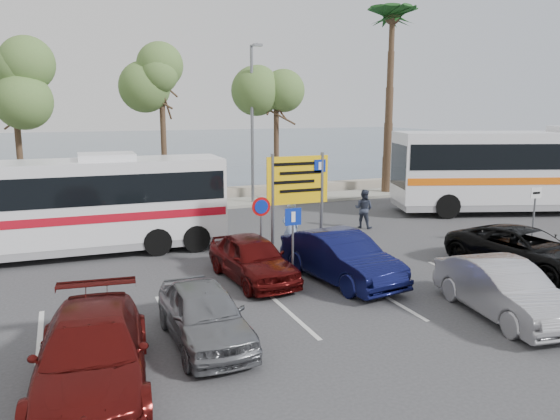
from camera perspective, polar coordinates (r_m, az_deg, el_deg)
name	(u,v)px	position (r m, az deg, el deg)	size (l,w,h in m)	color
ground	(310,291)	(15.59, 3.17, -8.41)	(120.00, 120.00, 0.00)	#363638
kerb_strip	(195,206)	(28.48, -8.83, 0.46)	(44.00, 2.40, 0.15)	gray
seawall	(187,195)	(30.37, -9.71, 1.51)	(48.00, 0.80, 0.60)	gray
sea	(113,147)	(73.76, -17.09, 6.35)	(140.00, 140.00, 0.00)	#3A4E5D
tree_left	(14,86)	(27.38, -26.08, 11.57)	(3.20, 3.20, 7.20)	#382619
tree_mid	(161,74)	(27.77, -12.33, 13.72)	(3.20, 3.20, 8.00)	#382619
tree_right	(276,86)	(29.38, -0.39, 12.84)	(3.20, 3.20, 7.40)	#382619
palm_tree	(392,20)	(32.93, 11.66, 18.88)	(4.80, 4.80, 11.20)	#382619
street_lamp_right	(253,117)	(28.40, -2.88, 9.73)	(0.45, 1.15, 8.01)	slate
direction_sign	(298,188)	(18.25, 1.86, 2.30)	(2.20, 0.12, 3.60)	slate
sign_no_stop	(261,221)	(17.07, -1.99, -1.21)	(0.60, 0.08, 2.35)	slate
sign_parking	(293,235)	(15.79, 1.35, -2.59)	(0.50, 0.07, 2.25)	slate
sign_taxi	(535,208)	(22.17, 25.06, 0.16)	(0.50, 0.07, 2.20)	slate
lane_markings	(287,308)	(14.29, 0.69, -10.19)	(12.02, 4.20, 0.01)	silver
coach_bus_left	(58,210)	(20.12, -22.20, 0.00)	(11.35, 2.68, 3.52)	silver
coach_bus_right	(534,173)	(29.25, 25.01, 3.54)	(13.61, 7.00, 4.18)	silver
car_silver_a	(204,314)	(12.26, -7.91, -10.68)	(1.55, 3.86, 1.31)	slate
car_blue	(341,257)	(16.26, 6.39, -4.93)	(1.55, 4.46, 1.47)	#0D113F
car_maroon	(92,354)	(10.77, -19.03, -14.04)	(1.99, 4.89, 1.42)	#55100E
car_red	(253,258)	(16.27, -2.89, -5.05)	(1.62, 4.02, 1.37)	#490A0A
suv_black	(526,251)	(18.71, 24.31, -3.89)	(2.29, 4.96, 1.38)	black
car_silver_b	(504,290)	(14.61, 22.32, -7.69)	(1.47, 4.20, 1.38)	#9B9BA1
pedestrian_near	(291,228)	(19.16, 1.11, -1.91)	(0.66, 0.44, 1.82)	#97B0DC
pedestrian_far	(364,209)	(23.47, 8.74, 0.13)	(0.81, 0.63, 1.66)	#2E3445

